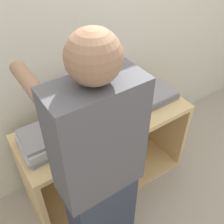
# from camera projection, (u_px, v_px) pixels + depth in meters

# --- Properties ---
(ground_plane) EXTENTS (12.00, 12.00, 0.00)m
(ground_plane) POSITION_uv_depth(u_px,v_px,m) (124.00, 199.00, 2.07)
(ground_plane) COLOR #9E9384
(wall_back) EXTENTS (8.00, 0.05, 2.40)m
(wall_back) POSITION_uv_depth(u_px,v_px,m) (76.00, 27.00, 1.66)
(wall_back) COLOR beige
(wall_back) RESTS_ON ground_plane
(cart) EXTENTS (1.23, 0.47, 0.66)m
(cart) POSITION_uv_depth(u_px,v_px,m) (102.00, 147.00, 2.04)
(cart) COLOR tan
(cart) RESTS_ON ground_plane
(laptop_open) EXTENTS (0.37, 0.30, 0.25)m
(laptop_open) POSITION_uv_depth(u_px,v_px,m) (102.00, 110.00, 1.79)
(laptop_open) COLOR gray
(laptop_open) RESTS_ON cart
(laptop_stack_left) EXTENTS (0.39, 0.25, 0.11)m
(laptop_stack_left) POSITION_uv_depth(u_px,v_px,m) (52.00, 138.00, 1.58)
(laptop_stack_left) COLOR gray
(laptop_stack_left) RESTS_ON cart
(laptop_stack_right) EXTENTS (0.38, 0.24, 0.07)m
(laptop_stack_right) POSITION_uv_depth(u_px,v_px,m) (151.00, 96.00, 1.94)
(laptop_stack_right) COLOR gray
(laptop_stack_right) RESTS_ON cart
(person) EXTENTS (0.40, 0.52, 1.54)m
(person) POSITION_uv_depth(u_px,v_px,m) (99.00, 178.00, 1.30)
(person) COLOR #2D3342
(person) RESTS_ON ground_plane
(inventory_tag) EXTENTS (0.06, 0.02, 0.01)m
(inventory_tag) POSITION_uv_depth(u_px,v_px,m) (54.00, 136.00, 1.51)
(inventory_tag) COLOR red
(inventory_tag) RESTS_ON laptop_stack_left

